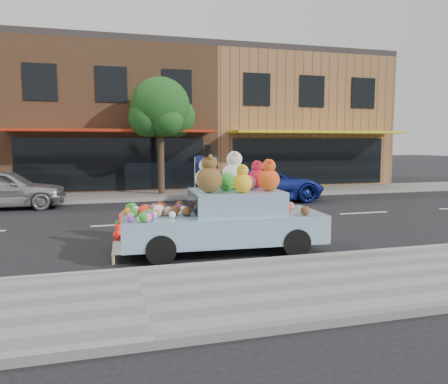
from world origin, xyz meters
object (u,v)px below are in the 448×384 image
object	(u,v)px
street_tree	(161,112)
car_silver	(3,189)
car_blue	(263,184)
art_car	(223,215)

from	to	relation	value
street_tree	car_silver	xyz separation A→B (m)	(-6.02, -2.21, -2.96)
street_tree	car_blue	bearing A→B (deg)	-37.55
street_tree	car_blue	world-z (taller)	street_tree
street_tree	art_car	bearing A→B (deg)	-90.24
car_silver	art_car	bearing A→B (deg)	-142.25
art_car	car_silver	bearing A→B (deg)	129.52
car_silver	car_blue	xyz separation A→B (m)	(9.72, -0.63, -0.02)
street_tree	art_car	xyz separation A→B (m)	(-0.04, -10.32, -2.89)
car_blue	street_tree	bearing A→B (deg)	50.19
car_silver	car_blue	world-z (taller)	car_silver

